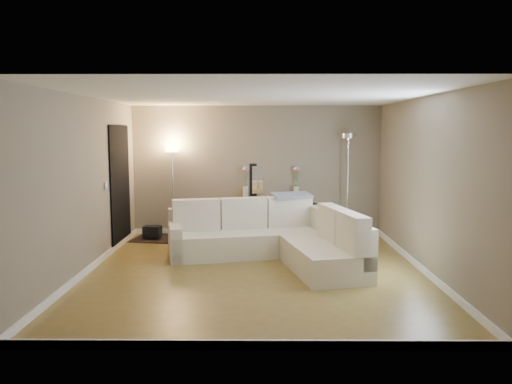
{
  "coord_description": "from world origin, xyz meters",
  "views": [
    {
      "loc": [
        0.05,
        -7.31,
        2.09
      ],
      "look_at": [
        0.0,
        0.8,
        1.1
      ],
      "focal_mm": 35.0,
      "sensor_mm": 36.0,
      "label": 1
    }
  ],
  "objects_px": {
    "console_table": "(267,215)",
    "floor_lamp_unlit": "(348,164)",
    "sectional_sofa": "(275,238)",
    "floor_lamp_lit": "(173,174)"
  },
  "relations": [
    {
      "from": "sectional_sofa",
      "to": "floor_lamp_unlit",
      "type": "height_order",
      "value": "floor_lamp_unlit"
    },
    {
      "from": "sectional_sofa",
      "to": "console_table",
      "type": "height_order",
      "value": "sectional_sofa"
    },
    {
      "from": "console_table",
      "to": "floor_lamp_unlit",
      "type": "height_order",
      "value": "floor_lamp_unlit"
    },
    {
      "from": "floor_lamp_unlit",
      "to": "console_table",
      "type": "bearing_deg",
      "value": 172.57
    },
    {
      "from": "console_table",
      "to": "floor_lamp_lit",
      "type": "distance_m",
      "value": 2.06
    },
    {
      "from": "sectional_sofa",
      "to": "floor_lamp_unlit",
      "type": "bearing_deg",
      "value": 49.13
    },
    {
      "from": "sectional_sofa",
      "to": "console_table",
      "type": "relative_size",
      "value": 2.61
    },
    {
      "from": "floor_lamp_lit",
      "to": "floor_lamp_unlit",
      "type": "bearing_deg",
      "value": -2.49
    },
    {
      "from": "floor_lamp_unlit",
      "to": "sectional_sofa",
      "type": "bearing_deg",
      "value": -130.87
    },
    {
      "from": "console_table",
      "to": "floor_lamp_unlit",
      "type": "distance_m",
      "value": 1.89
    }
  ]
}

